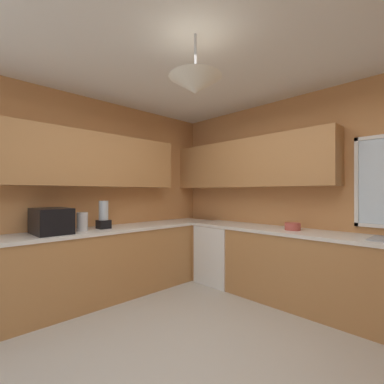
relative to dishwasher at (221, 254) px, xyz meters
The scene contains 9 objects.
ground_plane 2.02m from the dishwasher, 56.55° to the right, with size 9.05×9.05×0.00m, color #B7B2A8.
room_shell 1.90m from the dishwasher, 56.84° to the right, with size 4.23×4.09×2.73m.
counter_run_left 1.77m from the dishwasher, 111.87° to the right, with size 0.65×3.70×0.90m.
counter_run_back 1.30m from the dishwasher, ahead, with size 3.32×0.65×0.90m.
dishwasher is the anchor object (origin of this frame).
microwave 2.40m from the dishwasher, 106.57° to the right, with size 0.48×0.36×0.29m, color black.
kettle 2.06m from the dishwasher, 108.87° to the right, with size 0.13×0.13×0.22m, color #B7B7BC.
bowl 1.24m from the dishwasher, ahead, with size 0.19×0.19×0.09m, color #B74C42.
blender_appliance 1.83m from the dishwasher, 112.57° to the right, with size 0.15×0.15×0.36m.
Camera 1 is at (1.56, -1.56, 1.37)m, focal length 25.19 mm.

